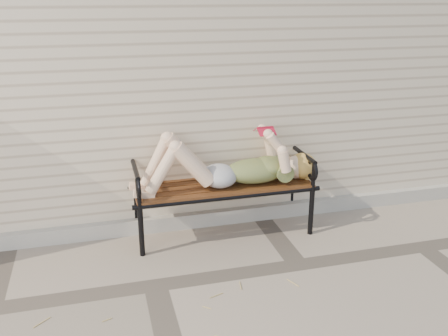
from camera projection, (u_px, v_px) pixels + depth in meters
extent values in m
plane|color=gray|center=(155.00, 285.00, 4.05)|extent=(80.00, 80.00, 0.00)
cube|color=beige|center=(118.00, 54.00, 6.27)|extent=(8.00, 4.00, 3.00)
cube|color=#ADAA9C|center=(142.00, 226.00, 4.91)|extent=(8.00, 0.10, 0.15)
cylinder|color=black|center=(141.00, 230.00, 4.43)|extent=(0.05, 0.05, 0.50)
cylinder|color=black|center=(136.00, 208.00, 4.88)|extent=(0.05, 0.05, 0.50)
cylinder|color=black|center=(311.00, 211.00, 4.82)|extent=(0.05, 0.05, 0.50)
cylinder|color=black|center=(292.00, 192.00, 5.28)|extent=(0.05, 0.05, 0.50)
cube|color=#512A14|center=(223.00, 186.00, 4.77)|extent=(1.68, 0.54, 0.03)
cylinder|color=black|center=(230.00, 198.00, 4.55)|extent=(1.77, 0.04, 0.04)
cylinder|color=black|center=(217.00, 179.00, 5.00)|extent=(1.77, 0.04, 0.04)
torus|color=black|center=(213.00, 120.00, 4.92)|extent=(0.31, 0.04, 0.31)
ellipsoid|color=#08333E|center=(255.00, 171.00, 4.77)|extent=(0.60, 0.34, 0.23)
ellipsoid|color=#08333E|center=(268.00, 166.00, 4.79)|extent=(0.29, 0.33, 0.18)
ellipsoid|color=#ABABB0|center=(219.00, 176.00, 4.69)|extent=(0.33, 0.38, 0.21)
sphere|color=beige|center=(297.00, 167.00, 4.87)|extent=(0.24, 0.24, 0.24)
ellipsoid|color=tan|center=(302.00, 166.00, 4.88)|extent=(0.28, 0.28, 0.25)
cube|color=#A6122A|center=(265.00, 128.00, 4.65)|extent=(0.15, 0.02, 0.02)
cube|color=beige|center=(267.00, 132.00, 4.62)|extent=(0.15, 0.10, 0.06)
cube|color=beige|center=(263.00, 129.00, 4.70)|extent=(0.15, 0.10, 0.06)
cube|color=#A6122A|center=(267.00, 132.00, 4.61)|extent=(0.17, 0.10, 0.06)
cube|color=#A6122A|center=(263.00, 129.00, 4.70)|extent=(0.17, 0.10, 0.06)
cylinder|color=tan|center=(218.00, 316.00, 3.66)|extent=(0.06, 0.15, 0.01)
cylinder|color=tan|center=(253.00, 294.00, 3.92)|extent=(0.03, 0.14, 0.01)
cylinder|color=tan|center=(156.00, 306.00, 3.78)|extent=(0.01, 0.14, 0.01)
cylinder|color=tan|center=(188.00, 298.00, 3.87)|extent=(0.05, 0.06, 0.01)
cylinder|color=tan|center=(50.00, 324.00, 3.57)|extent=(0.08, 0.01, 0.01)
cylinder|color=tan|center=(265.00, 286.00, 4.03)|extent=(0.09, 0.05, 0.01)
cylinder|color=tan|center=(127.00, 323.00, 3.58)|extent=(0.09, 0.07, 0.01)
cylinder|color=tan|center=(136.00, 314.00, 3.68)|extent=(0.07, 0.12, 0.01)
cylinder|color=tan|center=(41.00, 328.00, 3.53)|extent=(0.09, 0.02, 0.01)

